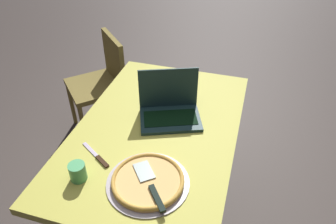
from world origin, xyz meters
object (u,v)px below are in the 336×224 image
(dining_table, at_px, (157,141))
(chair_near, at_px, (102,80))
(pizza_plate, at_px, (173,82))
(pizza_tray, at_px, (148,181))
(table_knife, at_px, (98,157))
(drink_cup, at_px, (78,172))
(laptop, at_px, (170,108))

(dining_table, height_order, chair_near, chair_near)
(pizza_plate, relative_size, pizza_tray, 0.64)
(table_knife, xyz_separation_m, chair_near, (-1.04, -0.51, -0.28))
(dining_table, xyz_separation_m, drink_cup, (0.42, -0.22, 0.13))
(pizza_tray, bearing_deg, dining_table, -167.69)
(dining_table, xyz_separation_m, pizza_tray, (0.36, 0.08, 0.11))
(drink_cup, bearing_deg, pizza_tray, 101.13)
(laptop, bearing_deg, pizza_tray, 5.04)
(pizza_tray, bearing_deg, table_knife, -105.88)
(laptop, height_order, table_knife, laptop)
(pizza_plate, xyz_separation_m, pizza_tray, (0.80, 0.11, 0.00))
(drink_cup, bearing_deg, table_knife, 171.01)
(pizza_plate, distance_m, chair_near, 0.80)
(pizza_tray, xyz_separation_m, chair_near, (-1.12, -0.79, -0.29))
(chair_near, bearing_deg, drink_cup, 22.66)
(table_knife, bearing_deg, drink_cup, -8.99)
(drink_cup, bearing_deg, chair_near, -157.34)
(laptop, distance_m, chair_near, 1.04)
(pizza_tray, height_order, chair_near, chair_near)
(laptop, distance_m, pizza_plate, 0.33)
(drink_cup, bearing_deg, dining_table, 152.13)
(table_knife, distance_m, drink_cup, 0.14)
(table_knife, relative_size, chair_near, 0.23)
(drink_cup, bearing_deg, pizza_plate, 167.76)
(pizza_plate, height_order, pizza_tray, pizza_plate)
(laptop, relative_size, pizza_plate, 1.65)
(pizza_plate, xyz_separation_m, chair_near, (-0.32, -0.68, -0.29))
(laptop, xyz_separation_m, pizza_tray, (0.48, 0.04, -0.04))
(drink_cup, relative_size, chair_near, 0.10)
(laptop, height_order, pizza_plate, laptop)
(dining_table, bearing_deg, table_knife, -35.42)
(pizza_plate, relative_size, drink_cup, 2.80)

